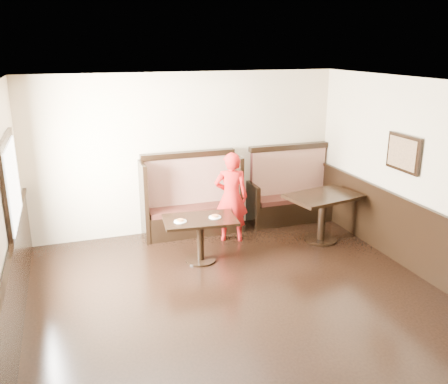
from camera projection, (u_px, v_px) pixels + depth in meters
name	position (u px, v px, depth m)	size (l,w,h in m)	color
ground	(264.00, 332.00, 5.58)	(7.00, 7.00, 0.00)	black
room_shell	(233.00, 274.00, 5.55)	(7.00, 7.00, 7.00)	#C1B38C
booth_main	(191.00, 204.00, 8.41)	(1.75, 0.72, 1.45)	black
booth_neighbor	(290.00, 196.00, 9.02)	(1.65, 0.72, 1.45)	black
table_main	(200.00, 229.00, 7.26)	(1.16, 0.79, 0.70)	black
table_neighbor	(323.00, 207.00, 7.99)	(1.32, 1.00, 0.83)	black
child	(231.00, 197.00, 7.98)	(0.56, 0.37, 1.55)	#B31413
pizza_plate_left	(180.00, 221.00, 7.08)	(0.19, 0.19, 0.04)	white
pizza_plate_right	(215.00, 217.00, 7.25)	(0.19, 0.19, 0.04)	white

